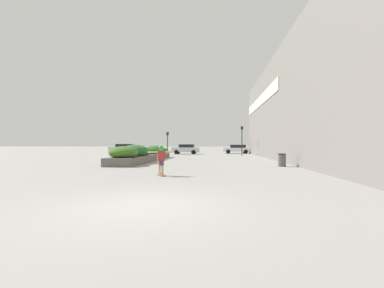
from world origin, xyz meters
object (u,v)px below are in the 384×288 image
(trash_bin, at_px, (282,160))
(car_leftmost, at_px, (306,149))
(car_center_right, at_px, (186,149))
(car_rightmost, at_px, (237,149))
(car_center_left, at_px, (124,148))
(skateboarder, at_px, (161,157))
(skateboard, at_px, (161,174))
(traffic_light_right, at_px, (242,136))
(traffic_light_left, at_px, (167,139))

(trash_bin, height_order, car_leftmost, car_leftmost)
(car_center_right, bearing_deg, car_rightmost, -67.82)
(car_center_left, bearing_deg, car_leftmost, -93.94)
(car_center_left, relative_size, car_center_right, 1.10)
(skateboarder, distance_m, car_leftmost, 30.86)
(skateboard, height_order, car_center_left, car_center_left)
(car_rightmost, distance_m, traffic_light_right, 8.09)
(car_center_left, relative_size, car_rightmost, 1.02)
(skateboarder, xyz_separation_m, car_center_left, (-12.41, 28.56, -0.09))
(traffic_light_left, bearing_deg, skateboard, -79.90)
(car_center_left, xyz_separation_m, traffic_light_right, (18.35, -6.70, 1.77))
(traffic_light_right, bearing_deg, car_rightmost, 90.18)
(trash_bin, bearing_deg, traffic_light_left, 123.42)
(traffic_light_right, bearing_deg, trash_bin, -86.32)
(trash_bin, relative_size, traffic_light_left, 0.27)
(car_center_right, relative_size, traffic_light_left, 1.29)
(trash_bin, relative_size, car_center_left, 0.19)
(traffic_light_right, bearing_deg, car_leftmost, 26.32)
(skateboard, distance_m, traffic_light_right, 22.79)
(skateboard, distance_m, skateboarder, 0.83)
(skateboarder, height_order, trash_bin, skateboarder)
(car_leftmost, distance_m, traffic_light_left, 20.08)
(car_leftmost, bearing_deg, trash_bin, 157.70)
(skateboarder, xyz_separation_m, car_rightmost, (5.91, 29.73, -0.16))
(skateboard, height_order, car_rightmost, car_rightmost)
(skateboard, xyz_separation_m, traffic_light_left, (-3.96, 22.23, 2.10))
(car_center_left, relative_size, traffic_light_left, 1.42)
(trash_bin, bearing_deg, skateboarder, -141.02)
(skateboarder, height_order, car_center_right, car_center_right)
(skateboarder, bearing_deg, traffic_light_left, 70.14)
(car_leftmost, bearing_deg, car_center_left, 86.06)
(trash_bin, height_order, car_center_right, car_center_right)
(skateboarder, bearing_deg, car_center_left, 83.53)
(car_center_right, bearing_deg, skateboarder, -175.76)
(car_rightmost, bearing_deg, trash_bin, -177.46)
(trash_bin, xyz_separation_m, car_center_left, (-19.39, 22.91, 0.38))
(skateboard, bearing_deg, traffic_light_left, 70.14)
(trash_bin, distance_m, car_center_left, 30.02)
(skateboard, distance_m, car_rightmost, 30.32)
(car_leftmost, xyz_separation_m, traffic_light_left, (-19.55, -4.40, 1.35))
(skateboard, distance_m, car_center_left, 31.15)
(car_center_left, height_order, traffic_light_right, traffic_light_right)
(car_leftmost, distance_m, car_center_left, 28.06)
(trash_bin, xyz_separation_m, car_center_right, (-8.94, 20.87, 0.34))
(car_center_left, bearing_deg, car_rightmost, -86.33)
(car_center_right, relative_size, traffic_light_right, 1.06)
(traffic_light_left, bearing_deg, car_rightmost, 37.24)
(car_rightmost, distance_m, traffic_light_left, 12.48)
(car_center_right, bearing_deg, traffic_light_left, 155.07)
(car_center_right, distance_m, traffic_light_left, 4.94)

